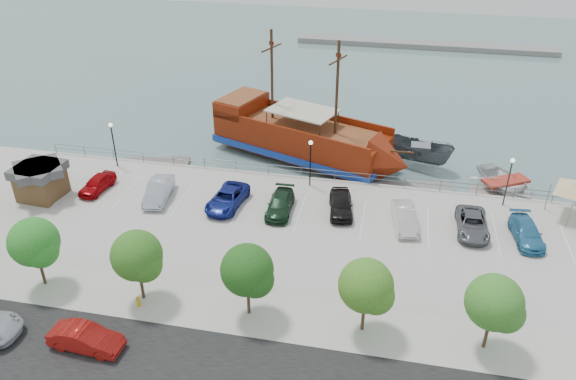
# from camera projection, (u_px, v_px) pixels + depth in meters

# --- Properties ---
(ground) EXTENTS (160.00, 160.00, 0.00)m
(ground) POSITION_uv_depth(u_px,v_px,m) (295.00, 237.00, 43.61)
(ground) COLOR slate
(sidewalk) EXTENTS (100.00, 4.00, 0.05)m
(sidewalk) POSITION_uv_depth(u_px,v_px,m) (265.00, 315.00, 34.65)
(sidewalk) COLOR #BDB8A6
(sidewalk) RESTS_ON land_slab
(seawall_railing) EXTENTS (50.00, 0.06, 1.00)m
(seawall_railing) POSITION_uv_depth(u_px,v_px,m) (312.00, 173.00, 49.44)
(seawall_railing) COLOR #54595F
(seawall_railing) RESTS_ON land_slab
(far_shore) EXTENTS (40.00, 3.00, 0.80)m
(far_shore) POSITION_uv_depth(u_px,v_px,m) (424.00, 45.00, 88.17)
(far_shore) COLOR gray
(far_shore) RESTS_ON ground
(pirate_ship) EXTENTS (20.42, 11.96, 12.69)m
(pirate_ship) POSITION_uv_depth(u_px,v_px,m) (313.00, 141.00, 53.68)
(pirate_ship) COLOR maroon
(pirate_ship) RESTS_ON ground
(patrol_boat) EXTENTS (6.85, 4.52, 2.48)m
(patrol_boat) POSITION_uv_depth(u_px,v_px,m) (420.00, 154.00, 53.24)
(patrol_boat) COLOR #474D51
(patrol_boat) RESTS_ON ground
(speedboat) EXTENTS (7.14, 7.83, 1.33)m
(speedboat) POSITION_uv_depth(u_px,v_px,m) (505.00, 185.00, 49.33)
(speedboat) COLOR silver
(speedboat) RESTS_ON ground
(dock_west) EXTENTS (6.57, 3.11, 0.36)m
(dock_west) POSITION_uv_depth(u_px,v_px,m) (156.00, 163.00, 53.99)
(dock_west) COLOR #686058
(dock_west) RESTS_ON ground
(dock_mid) EXTENTS (7.70, 4.03, 0.42)m
(dock_mid) POSITION_uv_depth(u_px,v_px,m) (411.00, 188.00, 49.77)
(dock_mid) COLOR slate
(dock_mid) RESTS_ON ground
(dock_east) EXTENTS (6.58, 3.43, 0.36)m
(dock_east) POSITION_uv_depth(u_px,v_px,m) (507.00, 198.00, 48.37)
(dock_east) COLOR gray
(dock_east) RESTS_ON ground
(shed) EXTENTS (3.81, 3.81, 2.90)m
(shed) POSITION_uv_depth(u_px,v_px,m) (40.00, 180.00, 46.25)
(shed) COLOR brown
(shed) RESTS_ON land_slab
(street_sedan) EXTENTS (4.42, 1.76, 1.43)m
(street_sedan) POSITION_uv_depth(u_px,v_px,m) (86.00, 338.00, 32.01)
(street_sedan) COLOR #A11410
(street_sedan) RESTS_ON street
(fire_hydrant) EXTENTS (0.27, 0.27, 0.77)m
(fire_hydrant) POSITION_uv_depth(u_px,v_px,m) (138.00, 301.00, 35.15)
(fire_hydrant) COLOR gold
(fire_hydrant) RESTS_ON sidewalk
(lamp_post_left) EXTENTS (0.36, 0.36, 4.28)m
(lamp_post_left) POSITION_uv_depth(u_px,v_px,m) (113.00, 137.00, 50.26)
(lamp_post_left) COLOR black
(lamp_post_left) RESTS_ON land_slab
(lamp_post_mid) EXTENTS (0.36, 0.36, 4.28)m
(lamp_post_mid) POSITION_uv_depth(u_px,v_px,m) (310.00, 155.00, 47.12)
(lamp_post_mid) COLOR black
(lamp_post_mid) RESTS_ON land_slab
(lamp_post_right) EXTENTS (0.36, 0.36, 4.28)m
(lamp_post_right) POSITION_uv_depth(u_px,v_px,m) (510.00, 174.00, 44.33)
(lamp_post_right) COLOR black
(lamp_post_right) RESTS_ON land_slab
(tree_b) EXTENTS (3.30, 3.20, 5.00)m
(tree_b) POSITION_uv_depth(u_px,v_px,m) (36.00, 244.00, 35.51)
(tree_b) COLOR #473321
(tree_b) RESTS_ON sidewalk
(tree_c) EXTENTS (3.30, 3.20, 5.00)m
(tree_c) POSITION_uv_depth(u_px,v_px,m) (139.00, 258.00, 34.29)
(tree_c) COLOR #473321
(tree_c) RESTS_ON sidewalk
(tree_d) EXTENTS (3.30, 3.20, 5.00)m
(tree_d) POSITION_uv_depth(u_px,v_px,m) (249.00, 272.00, 33.08)
(tree_d) COLOR #473321
(tree_d) RESTS_ON sidewalk
(tree_e) EXTENTS (3.30, 3.20, 5.00)m
(tree_e) POSITION_uv_depth(u_px,v_px,m) (368.00, 288.00, 31.86)
(tree_e) COLOR #473321
(tree_e) RESTS_ON sidewalk
(tree_f) EXTENTS (3.30, 3.20, 5.00)m
(tree_f) POSITION_uv_depth(u_px,v_px,m) (497.00, 305.00, 30.64)
(tree_f) COLOR #473321
(tree_f) RESTS_ON sidewalk
(parked_car_a) EXTENTS (2.08, 4.08, 1.33)m
(parked_car_a) POSITION_uv_depth(u_px,v_px,m) (97.00, 184.00, 47.55)
(parked_car_a) COLOR #A00408
(parked_car_a) RESTS_ON land_slab
(parked_car_b) EXTENTS (2.21, 4.84, 1.54)m
(parked_car_b) POSITION_uv_depth(u_px,v_px,m) (159.00, 191.00, 46.33)
(parked_car_b) COLOR #A9B0BF
(parked_car_b) RESTS_ON land_slab
(parked_car_c) EXTENTS (2.89, 5.27, 1.40)m
(parked_car_c) POSITION_uv_depth(u_px,v_px,m) (227.00, 198.00, 45.38)
(parked_car_c) COLOR navy
(parked_car_c) RESTS_ON land_slab
(parked_car_d) EXTENTS (2.01, 4.67, 1.34)m
(parked_car_d) POSITION_uv_depth(u_px,v_px,m) (280.00, 204.00, 44.65)
(parked_car_d) COLOR black
(parked_car_d) RESTS_ON land_slab
(parked_car_e) EXTENTS (2.50, 4.72, 1.53)m
(parked_car_e) POSITION_uv_depth(u_px,v_px,m) (341.00, 204.00, 44.53)
(parked_car_e) COLOR black
(parked_car_e) RESTS_ON land_slab
(parked_car_f) EXTENTS (2.28, 4.65, 1.47)m
(parked_car_f) POSITION_uv_depth(u_px,v_px,m) (405.00, 217.00, 42.90)
(parked_car_f) COLOR silver
(parked_car_f) RESTS_ON land_slab
(parked_car_g) EXTENTS (2.31, 4.88, 1.35)m
(parked_car_g) POSITION_uv_depth(u_px,v_px,m) (472.00, 224.00, 42.22)
(parked_car_g) COLOR #5C5D63
(parked_car_g) RESTS_ON land_slab
(parked_car_h) EXTENTS (2.40, 4.76, 1.32)m
(parked_car_h) POSITION_uv_depth(u_px,v_px,m) (527.00, 232.00, 41.27)
(parked_car_h) COLOR teal
(parked_car_h) RESTS_ON land_slab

